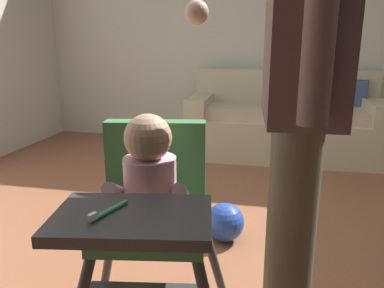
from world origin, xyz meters
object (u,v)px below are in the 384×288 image
(adult_standing, at_px, (297,97))
(high_chair, at_px, (150,200))
(couch, at_px, (284,123))
(toy_ball, at_px, (225,222))

(adult_standing, bearing_deg, high_chair, 0.32)
(couch, xyz_separation_m, high_chair, (-0.52, -2.82, 0.29))
(couch, xyz_separation_m, toy_ball, (-0.37, -1.92, -0.22))
(toy_ball, bearing_deg, high_chair, -99.55)
(couch, xyz_separation_m, adult_standing, (-0.07, -2.79, 0.64))
(couch, height_order, toy_ball, couch)
(couch, distance_m, high_chair, 2.88)
(high_chair, distance_m, adult_standing, 0.57)
(adult_standing, bearing_deg, toy_ball, -74.56)
(toy_ball, bearing_deg, couch, 79.12)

